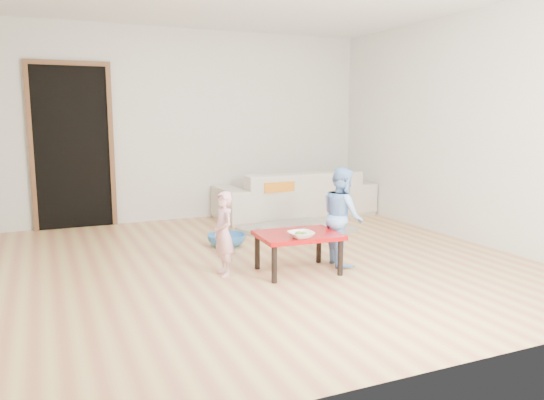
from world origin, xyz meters
TOP-DOWN VIEW (x-y plane):
  - floor at (0.00, 0.00)m, footprint 5.00×5.00m
  - back_wall at (0.00, 2.50)m, footprint 5.00×0.02m
  - right_wall at (2.50, 0.00)m, footprint 0.02×5.00m
  - doorway at (-1.60, 2.48)m, footprint 1.02×0.08m
  - sofa at (1.35, 2.05)m, footprint 2.27×0.92m
  - cushion at (0.91, 1.81)m, footprint 0.54×0.49m
  - red_table at (0.15, -0.46)m, footprint 0.77×0.60m
  - bowl at (0.09, -0.64)m, footprint 0.22×0.22m
  - broccoli at (0.09, -0.64)m, footprint 0.12×0.12m
  - child_pink at (-0.51, -0.27)m, footprint 0.20×0.29m
  - child_blue at (0.67, -0.38)m, footprint 0.44×0.52m
  - basin at (-0.14, 0.74)m, footprint 0.42×0.42m
  - blanket at (0.89, 1.07)m, footprint 1.42×1.29m

SIDE VIEW (x-z plane):
  - floor at x=0.00m, z-range -0.01..0.01m
  - blanket at x=0.89m, z-range 0.00..0.06m
  - basin at x=-0.14m, z-range 0.00..0.13m
  - red_table at x=0.15m, z-range 0.00..0.37m
  - sofa at x=1.35m, z-range 0.00..0.66m
  - child_pink at x=-0.51m, z-range 0.00..0.77m
  - bowl at x=0.09m, z-range 0.37..0.43m
  - broccoli at x=0.09m, z-range 0.37..0.43m
  - child_blue at x=0.67m, z-range 0.00..0.95m
  - cushion at x=0.91m, z-range 0.43..0.57m
  - doorway at x=-1.60m, z-range -0.03..2.08m
  - back_wall at x=0.00m, z-range 0.00..2.60m
  - right_wall at x=2.50m, z-range 0.00..2.60m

